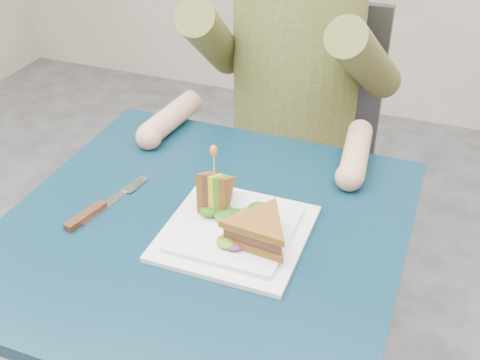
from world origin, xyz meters
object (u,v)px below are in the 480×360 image
at_px(table, 204,257).
at_px(sandwich_upright, 215,192).
at_px(knife, 93,211).
at_px(chair, 300,137).
at_px(sandwich_flat, 259,231).
at_px(fork, 113,202).
at_px(plate, 235,231).
at_px(diner, 296,29).

bearing_deg(table, sandwich_upright, 76.30).
relative_size(sandwich_upright, knife, 0.58).
distance_m(chair, sandwich_upright, 0.71).
bearing_deg(chair, sandwich_flat, -80.48).
relative_size(sandwich_upright, fork, 0.71).
relative_size(sandwich_flat, sandwich_upright, 1.23).
bearing_deg(fork, plate, -1.56).
height_order(chair, sandwich_flat, chair).
xyz_separation_m(sandwich_upright, fork, (-0.21, -0.04, -0.05)).
distance_m(plate, knife, 0.29).
xyz_separation_m(plate, knife, (-0.28, -0.04, -0.00)).
bearing_deg(knife, chair, 74.11).
xyz_separation_m(diner, fork, (-0.20, -0.60, -0.18)).
bearing_deg(knife, diner, 71.51).
relative_size(diner, knife, 3.39).
xyz_separation_m(plate, fork, (-0.27, 0.01, -0.01)).
distance_m(diner, sandwich_upright, 0.57).
height_order(table, sandwich_upright, sandwich_upright).
relative_size(table, sandwich_flat, 4.76).
bearing_deg(sandwich_flat, sandwich_upright, 148.57).
bearing_deg(fork, sandwich_upright, 10.34).
distance_m(table, diner, 0.65).
relative_size(table, diner, 1.01).
distance_m(plate, sandwich_flat, 0.07).
xyz_separation_m(diner, plate, (0.07, -0.60, -0.18)).
distance_m(table, sandwich_flat, 0.18).
bearing_deg(sandwich_flat, diner, 101.18).
distance_m(table, chair, 0.72).
relative_size(chair, knife, 4.23).
bearing_deg(plate, chair, 95.52).
xyz_separation_m(table, knife, (-0.21, -0.04, 0.09)).
xyz_separation_m(chair, diner, (-0.00, -0.11, 0.37)).
bearing_deg(table, chair, 90.00).
bearing_deg(chair, table, -90.00).
height_order(sandwich_upright, knife, sandwich_upright).
bearing_deg(chair, sandwich_upright, -89.18).
bearing_deg(sandwich_upright, chair, 90.82).
height_order(sandwich_flat, knife, sandwich_flat).
bearing_deg(plate, knife, -172.47).
xyz_separation_m(sandwich_flat, knife, (-0.34, -0.01, -0.04)).
bearing_deg(fork, diner, 71.70).
bearing_deg(knife, plate, 7.53).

